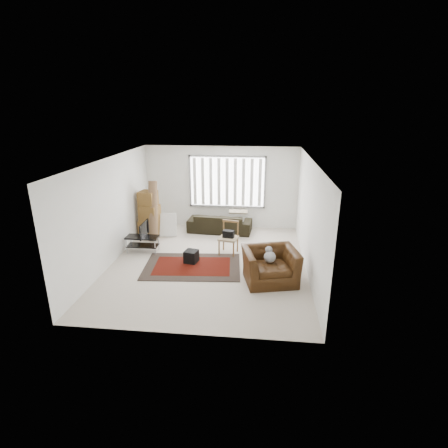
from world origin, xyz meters
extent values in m
plane|color=beige|center=(0.00, 0.00, 0.00)|extent=(6.00, 6.00, 0.00)
cube|color=white|center=(0.00, 0.00, 2.70)|extent=(5.00, 6.00, 0.02)
cube|color=white|center=(0.00, 3.00, 1.35)|extent=(5.00, 0.02, 2.70)
cube|color=white|center=(0.00, -3.00, 1.35)|extent=(5.00, 0.02, 2.70)
cube|color=white|center=(-2.50, 0.00, 1.35)|extent=(0.02, 6.00, 2.70)
cube|color=white|center=(2.50, 0.00, 1.35)|extent=(0.02, 6.00, 2.70)
cube|color=white|center=(0.20, 2.98, 1.55)|extent=(2.40, 0.01, 1.60)
cube|color=gray|center=(0.20, 2.96, 1.55)|extent=(2.52, 0.06, 1.72)
cube|color=white|center=(0.20, 2.92, 1.55)|extent=(2.40, 0.02, 1.55)
cube|color=black|center=(-0.38, -0.24, 0.01)|extent=(2.55, 1.81, 0.02)
cube|color=#480D06|center=(-0.38, -0.24, 0.02)|extent=(2.01, 1.27, 0.00)
cube|color=black|center=(-1.95, 0.59, 0.43)|extent=(0.90, 0.41, 0.04)
cube|color=black|center=(-1.95, 0.59, 0.18)|extent=(0.87, 0.38, 0.03)
cylinder|color=#B2B2B7|center=(-2.36, 0.42, 0.23)|extent=(0.03, 0.03, 0.45)
cylinder|color=#B2B2B7|center=(-1.54, 0.42, 0.23)|extent=(0.03, 0.03, 0.45)
cylinder|color=#B2B2B7|center=(-2.36, 0.76, 0.23)|extent=(0.03, 0.03, 0.45)
cylinder|color=#B2B2B7|center=(-1.54, 0.76, 0.23)|extent=(0.03, 0.03, 0.45)
imported|color=black|center=(-1.95, 0.59, 0.66)|extent=(0.09, 0.73, 0.42)
cube|color=black|center=(-0.44, -0.01, 0.18)|extent=(0.38, 0.38, 0.32)
cube|color=brown|center=(-2.09, 1.77, 0.27)|extent=(0.67, 0.63, 0.54)
cube|color=brown|center=(-2.07, 1.74, 0.78)|extent=(0.61, 0.57, 0.49)
cube|color=brown|center=(-2.11, 1.79, 1.24)|extent=(0.56, 0.56, 0.43)
cube|color=silver|center=(-1.59, 1.87, 0.37)|extent=(0.61, 0.33, 0.74)
cylinder|color=brown|center=(-1.92, 1.61, 0.90)|extent=(0.33, 0.70, 1.80)
imported|color=black|center=(0.01, 2.45, 0.39)|extent=(2.10, 1.03, 0.79)
cube|color=#907D5E|center=(0.46, 0.70, 0.45)|extent=(0.57, 0.57, 0.05)
cylinder|color=brown|center=(0.22, 0.54, 0.23)|extent=(0.04, 0.04, 0.45)
cylinder|color=brown|center=(0.62, 0.46, 0.23)|extent=(0.04, 0.04, 0.45)
cylinder|color=brown|center=(0.30, 0.94, 0.23)|extent=(0.04, 0.04, 0.45)
cylinder|color=brown|center=(0.70, 0.86, 0.23)|extent=(0.04, 0.04, 0.45)
cube|color=brown|center=(0.50, 0.91, 0.88)|extent=(0.46, 0.13, 0.06)
cube|color=brown|center=(0.30, 0.95, 0.68)|extent=(0.05, 0.05, 0.45)
cube|color=brown|center=(0.71, 0.87, 0.68)|extent=(0.05, 0.05, 0.45)
cube|color=black|center=(0.46, 0.70, 0.58)|extent=(0.33, 0.23, 0.19)
imported|color=#371E0B|center=(1.58, -0.79, 0.45)|extent=(1.43, 1.31, 0.90)
ellipsoid|color=#59595B|center=(1.58, -0.79, 0.58)|extent=(0.32, 0.37, 0.22)
sphere|color=#59595B|center=(1.54, -0.63, 0.72)|extent=(0.17, 0.17, 0.17)
camera|label=1|loc=(1.30, -8.23, 3.92)|focal=28.00mm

